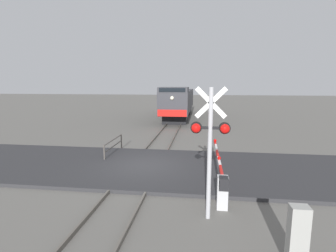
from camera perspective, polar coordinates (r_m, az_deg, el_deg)
The scene contains 9 objects.
ground_plane at distance 13.10m, azimuth -5.16°, elevation -9.26°, with size 160.00×160.00×0.00m, color #605E59.
rail_track_left at distance 13.25m, azimuth -8.23°, elevation -8.76°, with size 0.08×80.00×0.15m, color #59544C.
rail_track_right at distance 12.94m, azimuth -2.02°, elevation -9.11°, with size 0.08×80.00×0.15m, color #59544C.
road_surface at distance 13.07m, azimuth -5.16°, elevation -8.93°, with size 36.00×6.23×0.16m, color #2D2D30.
locomotive at distance 31.20m, azimuth 2.41°, elevation 5.45°, with size 2.90×14.78×3.79m.
crossing_signal at distance 7.80m, azimuth 9.29°, elevation -2.80°, with size 1.18×0.33×4.11m.
crossing_gate at distance 9.89m, azimuth 11.58°, elevation -10.91°, with size 0.36×6.48×1.25m.
utility_cabinet at distance 7.02m, azimuth 26.76°, elevation -21.10°, with size 0.42×0.33×1.50m, color #999993.
guard_railing at distance 15.56m, azimuth -11.96°, elevation -3.99°, with size 0.08×3.06×0.95m.
Camera 1 is at (2.77, -12.09, 4.21)m, focal length 27.53 mm.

